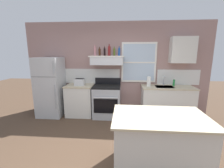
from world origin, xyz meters
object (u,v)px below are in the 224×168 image
at_px(bottle_red_label_wine, 109,51).
at_px(refrigerator, 50,87).
at_px(bottle_rose_pink, 95,51).
at_px(kitchen_island, 158,143).
at_px(toaster, 80,82).
at_px(stove_range, 107,101).
at_px(bottle_balsamic_dark, 105,52).
at_px(paper_towel_roll, 149,81).
at_px(bottle_brown_stout, 100,52).
at_px(bottle_olive_oil_square, 114,52).
at_px(bottle_blue_liqueur, 119,52).
at_px(dish_soap_bottle, 174,83).

bearing_deg(bottle_red_label_wine, refrigerator, -177.18).
distance_m(bottle_rose_pink, kitchen_island, 2.92).
height_order(toaster, kitchen_island, toaster).
bearing_deg(refrigerator, stove_range, 0.80).
bearing_deg(bottle_rose_pink, kitchen_island, -57.59).
bearing_deg(bottle_balsamic_dark, stove_range, -55.53).
xyz_separation_m(paper_towel_roll, kitchen_island, (-0.14, -2.06, -0.59)).
bearing_deg(stove_range, bottle_rose_pink, 157.96).
xyz_separation_m(bottle_brown_stout, bottle_balsamic_dark, (0.13, 0.04, 0.00)).
xyz_separation_m(refrigerator, bottle_rose_pink, (1.30, 0.16, 1.02)).
height_order(bottle_olive_oil_square, paper_towel_roll, bottle_olive_oil_square).
height_order(toaster, bottle_blue_liqueur, bottle_blue_liqueur).
xyz_separation_m(bottle_brown_stout, bottle_blue_liqueur, (0.54, 0.05, 0.01)).
bearing_deg(bottle_olive_oil_square, paper_towel_roll, -5.83).
relative_size(toaster, bottle_brown_stout, 1.24).
relative_size(bottle_brown_stout, bottle_blue_liqueur, 0.94).
bearing_deg(bottle_olive_oil_square, bottle_brown_stout, -169.56).
bearing_deg(bottle_brown_stout, stove_range, -17.23).
xyz_separation_m(paper_towel_roll, dish_soap_bottle, (0.71, 0.10, -0.04)).
bearing_deg(bottle_red_label_wine, bottle_olive_oil_square, 29.19).
xyz_separation_m(stove_range, bottle_rose_pink, (-0.35, 0.14, 1.40)).
relative_size(refrigerator, bottle_brown_stout, 7.09).
height_order(toaster, bottle_brown_stout, bottle_brown_stout).
height_order(refrigerator, bottle_balsamic_dark, bottle_balsamic_dark).
bearing_deg(bottle_brown_stout, bottle_red_label_wine, -0.25).
bearing_deg(bottle_blue_liqueur, bottle_brown_stout, -174.94).
distance_m(bottle_rose_pink, paper_towel_roll, 1.73).
height_order(bottle_rose_pink, kitchen_island, bottle_rose_pink).
bearing_deg(bottle_blue_liqueur, bottle_olive_oil_square, 169.12).
relative_size(toaster, bottle_red_label_wine, 0.95).
bearing_deg(bottle_olive_oil_square, dish_soap_bottle, 0.03).
xyz_separation_m(bottle_brown_stout, kitchen_island, (1.23, -2.09, -1.39)).
distance_m(toaster, bottle_brown_stout, 1.02).
bearing_deg(refrigerator, bottle_rose_pink, 7.11).
distance_m(toaster, kitchen_island, 2.78).
relative_size(toaster, bottle_olive_oil_square, 1.21).
distance_m(refrigerator, bottle_red_label_wine, 2.00).
bearing_deg(bottle_balsamic_dark, paper_towel_roll, -2.91).
xyz_separation_m(bottle_red_label_wine, bottle_blue_liqueur, (0.27, 0.05, -0.02)).
xyz_separation_m(bottle_brown_stout, bottle_red_label_wine, (0.27, -0.00, 0.03)).
xyz_separation_m(refrigerator, bottle_olive_oil_square, (1.85, 0.16, 1.00)).
distance_m(toaster, dish_soap_bottle, 2.67).
bearing_deg(bottle_balsamic_dark, kitchen_island, -62.68).
relative_size(stove_range, kitchen_island, 0.78).
height_order(refrigerator, toaster, refrigerator).
xyz_separation_m(toaster, bottle_brown_stout, (0.58, 0.05, 0.84)).
relative_size(refrigerator, bottle_balsamic_dark, 6.85).
xyz_separation_m(stove_range, dish_soap_bottle, (1.88, 0.14, 0.54)).
distance_m(bottle_brown_stout, bottle_red_label_wine, 0.27).
height_order(bottle_balsamic_dark, bottle_olive_oil_square, bottle_balsamic_dark).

